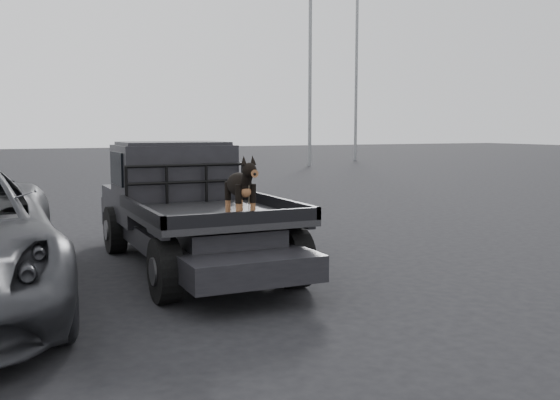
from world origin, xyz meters
name	(u,v)px	position (x,y,z in m)	size (l,w,h in m)	color
ground	(225,314)	(0.00, 0.00, 0.00)	(120.00, 120.00, 0.00)	black
flatbed_ute	(192,235)	(0.36, 2.41, 0.46)	(2.00, 5.40, 0.92)	black
ute_cab	(173,170)	(0.36, 3.36, 1.36)	(1.72, 1.30, 0.88)	black
headache_rack	(187,184)	(0.36, 2.61, 1.20)	(1.80, 0.08, 0.55)	black
dog	(240,190)	(0.41, 0.59, 1.29)	(0.32, 0.60, 0.74)	black
floodlight_mid	(310,20)	(13.24, 23.48, 7.65)	(1.08, 0.28, 14.09)	slate
floodlight_far	(357,19)	(18.54, 27.45, 8.68)	(1.08, 0.28, 16.15)	slate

